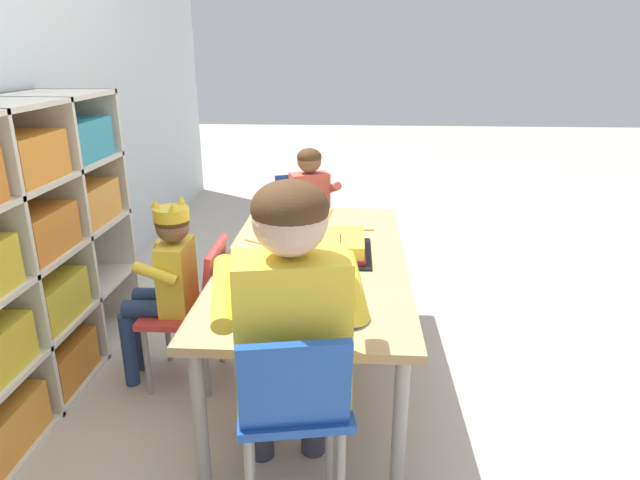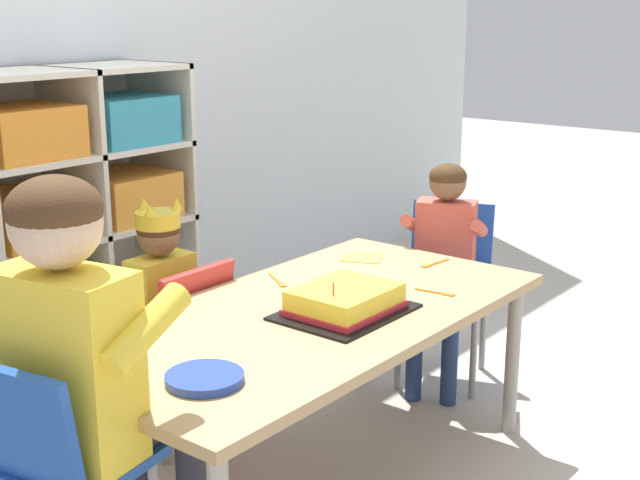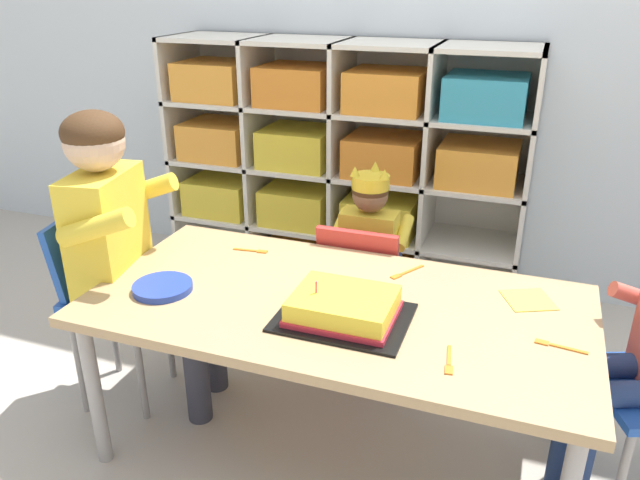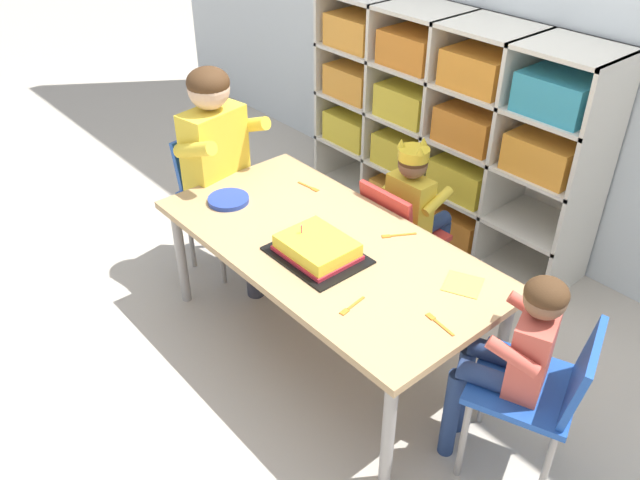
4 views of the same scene
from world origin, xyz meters
name	(u,v)px [view 1 (image 1 of 4)]	position (x,y,z in m)	size (l,w,h in m)	color
ground	(314,373)	(0.00, 0.00, 0.00)	(16.00, 16.00, 0.00)	#BCB2A3
activity_table	(314,268)	(0.00, 0.00, 0.50)	(1.47, 0.74, 0.54)	tan
classroom_chair_blue	(195,303)	(-0.06, 0.49, 0.35)	(0.33, 0.33, 0.61)	red
child_with_crown	(166,272)	(-0.06, 0.60, 0.49)	(0.30, 0.31, 0.80)	yellow
classroom_chair_adult_side	(293,410)	(-0.84, 0.00, 0.43)	(0.35, 0.35, 0.69)	#1E4CA8
adult_helper_seated	(289,318)	(-0.74, 0.02, 0.65)	(0.46, 0.44, 1.05)	yellow
classroom_chair_guest_side	(307,220)	(0.95, 0.11, 0.40)	(0.45, 0.43, 0.65)	#1E4CA8
guest_at_table_side	(312,204)	(0.86, 0.07, 0.53)	(0.34, 0.34, 0.83)	#D15647
birthday_cake_on_tray	(337,246)	(0.05, -0.09, 0.58)	(0.37, 0.28, 0.11)	black
paper_plate_stack	(340,315)	(-0.52, -0.12, 0.55)	(0.18, 0.18, 0.02)	#233DA3
paper_napkin_square	(282,218)	(0.53, 0.20, 0.55)	(0.13, 0.13, 0.00)	#F4DB4C
fork_near_cake_tray	(363,230)	(0.36, -0.20, 0.55)	(0.03, 0.13, 0.00)	orange
fork_scattered_mid_table	(329,214)	(0.62, -0.03, 0.55)	(0.13, 0.03, 0.00)	orange
fork_by_napkin	(238,296)	(-0.39, 0.23, 0.55)	(0.12, 0.03, 0.00)	orange
fork_at_table_front_edge	(260,243)	(0.15, 0.25, 0.55)	(0.09, 0.13, 0.00)	orange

